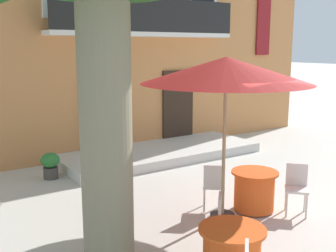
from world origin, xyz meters
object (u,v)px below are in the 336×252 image
(cafe_table_middle, at_px, (254,190))
(cafe_chair_near_tree_1, at_px, (227,221))
(cafe_chair_middle_0, at_px, (297,185))
(cafe_umbrella, at_px, (226,71))
(cafe_chair_middle_1, at_px, (214,184))
(ground_planter_left, at_px, (50,164))

(cafe_table_middle, bearing_deg, cafe_chair_near_tree_1, -148.16)
(cafe_chair_near_tree_1, height_order, cafe_chair_middle_0, same)
(cafe_table_middle, bearing_deg, cafe_umbrella, 174.56)
(cafe_chair_middle_0, distance_m, cafe_chair_middle_1, 1.50)
(cafe_chair_near_tree_1, bearing_deg, cafe_chair_middle_0, 12.42)
(cafe_table_middle, height_order, ground_planter_left, cafe_table_middle)
(ground_planter_left, bearing_deg, cafe_chair_near_tree_1, -79.23)
(cafe_umbrella, xyz_separation_m, ground_planter_left, (-1.79, 3.94, -2.27))
(cafe_chair_middle_0, bearing_deg, cafe_chair_middle_1, 142.67)
(cafe_chair_near_tree_1, distance_m, cafe_chair_middle_1, 1.66)
(cafe_chair_near_tree_1, xyz_separation_m, cafe_chair_middle_1, (0.92, 1.38, 0.00))
(cafe_umbrella, bearing_deg, ground_planter_left, 114.39)
(ground_planter_left, bearing_deg, cafe_chair_middle_1, -62.53)
(cafe_table_middle, bearing_deg, cafe_chair_middle_0, -41.38)
(cafe_table_middle, distance_m, cafe_umbrella, 2.33)
(cafe_chair_middle_1, xyz_separation_m, ground_planter_left, (-1.87, 3.60, -0.19))
(cafe_chair_middle_0, height_order, cafe_umbrella, cafe_umbrella)
(cafe_chair_near_tree_1, relative_size, cafe_chair_middle_1, 1.00)
(cafe_chair_middle_0, height_order, cafe_chair_middle_1, same)
(cafe_table_middle, bearing_deg, ground_planter_left, 121.94)
(cafe_umbrella, relative_size, ground_planter_left, 4.79)
(cafe_table_middle, distance_m, ground_planter_left, 4.73)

